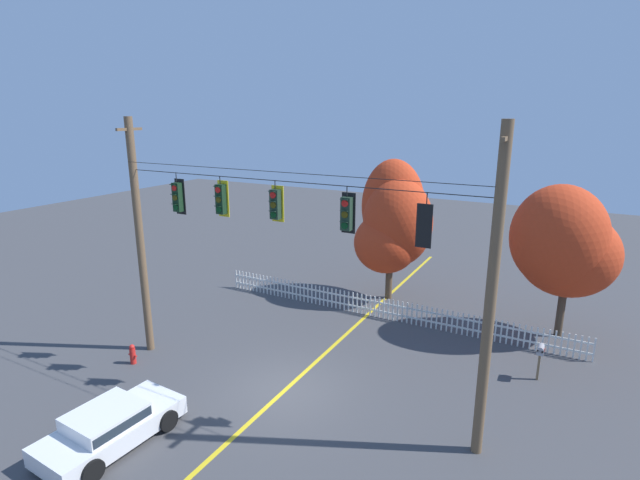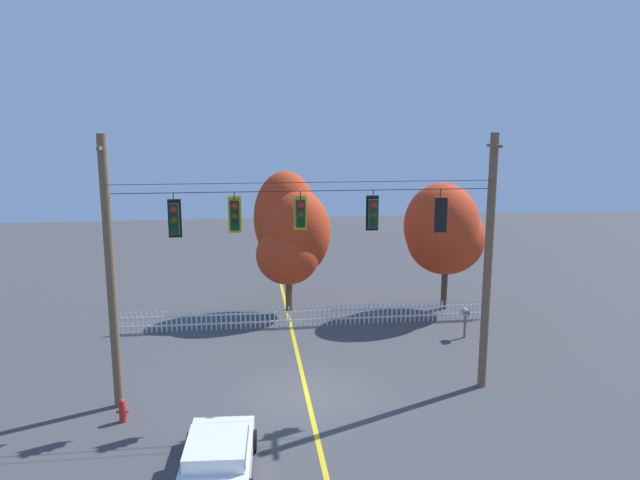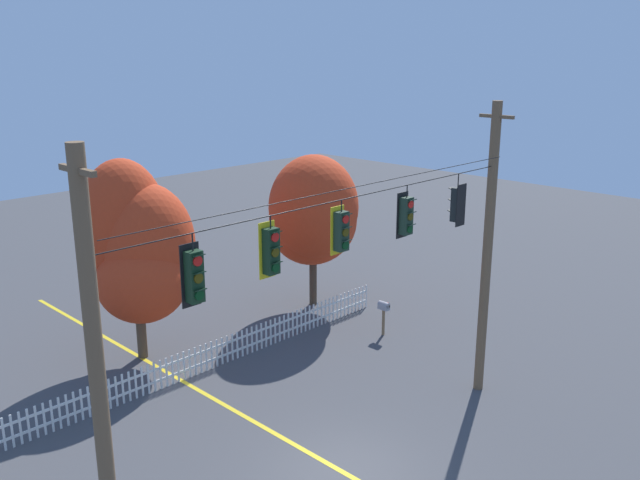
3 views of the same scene
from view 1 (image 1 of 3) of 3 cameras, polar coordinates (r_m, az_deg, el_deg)
ground at (r=17.44m, az=-4.20°, el=-17.29°), size 80.00×80.00×0.00m
lane_centerline_stripe at (r=17.43m, az=-4.20°, el=-17.28°), size 0.16×36.00×0.01m
signal_support_span at (r=15.47m, az=-4.52°, el=-2.61°), size 13.10×1.10×9.12m
traffic_signal_southbound_primary at (r=17.73m, az=-16.41°, el=4.89°), size 0.43×0.38×1.48m
traffic_signal_westbound_side at (r=16.42m, az=-11.58°, el=4.75°), size 0.43×0.38×1.37m
traffic_signal_northbound_primary at (r=15.13m, az=-5.25°, el=4.23°), size 0.43×0.38×1.31m
traffic_signal_eastbound_side at (r=13.96m, az=3.18°, el=3.13°), size 0.43×0.38×1.40m
traffic_signal_northbound_secondary at (r=13.16m, az=12.32°, el=1.75°), size 0.43×0.38×1.47m
white_picket_fence at (r=22.71m, az=7.54°, el=-7.97°), size 17.09×0.06×1.00m
autumn_maple_near_fence at (r=24.07m, az=8.60°, el=2.10°), size 3.78×3.76×7.06m
autumn_maple_mid at (r=21.83m, az=26.70°, el=-0.53°), size 4.24×3.87×6.54m
parked_car at (r=15.96m, az=-23.52°, el=-19.40°), size 2.18×4.11×1.15m
fire_hydrant at (r=20.11m, az=-21.22°, el=-12.44°), size 0.38×0.22×0.78m
roadside_mailbox at (r=19.11m, az=24.55°, el=-11.90°), size 0.25×0.44×1.35m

